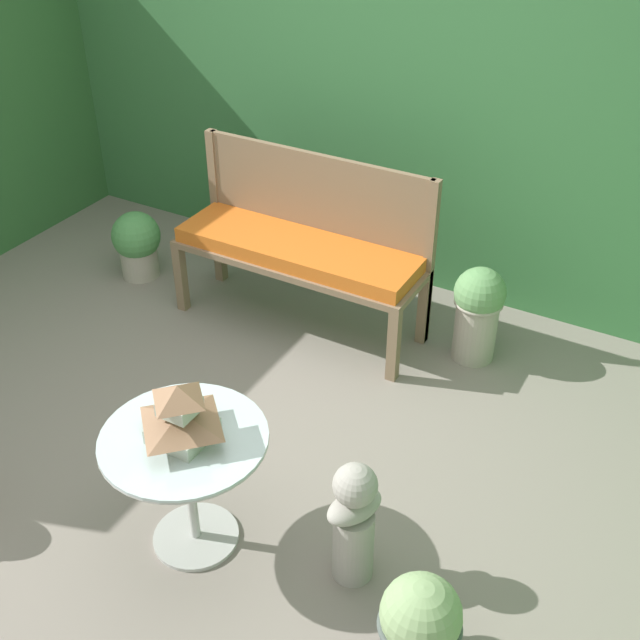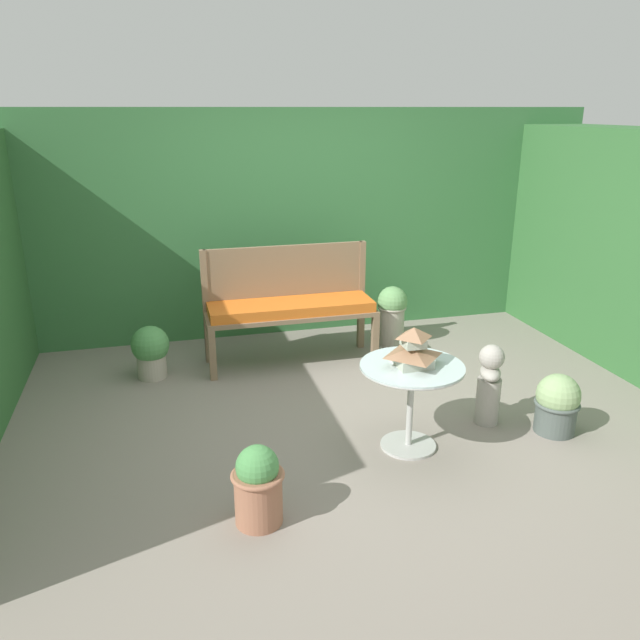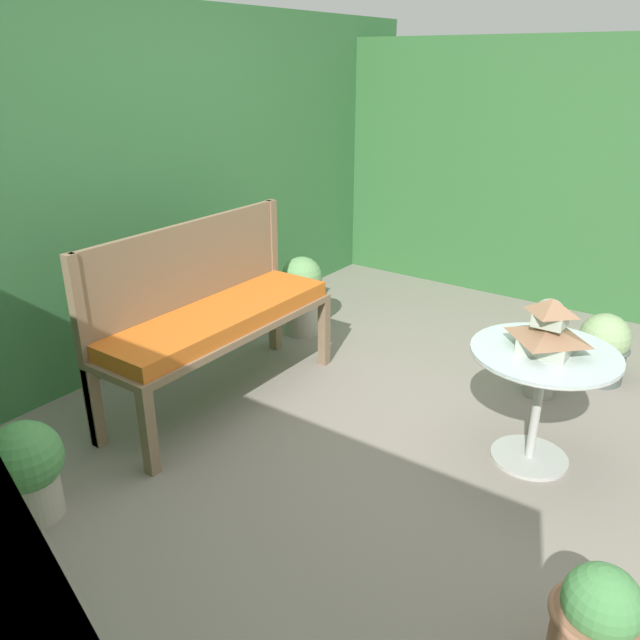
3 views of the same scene
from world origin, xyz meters
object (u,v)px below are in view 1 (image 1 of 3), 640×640
at_px(potted_plant_table_near, 137,243).
at_px(pagoda_birdhouse, 181,416).
at_px(potted_plant_path_edge, 478,310).
at_px(patio_table, 186,460).
at_px(garden_bench, 298,255).
at_px(potted_plant_bench_right, 420,626).
at_px(garden_bust, 354,520).

bearing_deg(potted_plant_table_near, pagoda_birdhouse, -44.38).
bearing_deg(potted_plant_table_near, potted_plant_path_edge, 5.80).
xyz_separation_m(potted_plant_table_near, potted_plant_path_edge, (2.31, 0.23, 0.08)).
bearing_deg(potted_plant_table_near, patio_table, -44.38).
height_order(patio_table, potted_plant_table_near, patio_table).
relative_size(garden_bench, potted_plant_bench_right, 3.45).
bearing_deg(patio_table, garden_bust, 14.40).
distance_m(garden_bench, patio_table, 1.75).
bearing_deg(potted_plant_path_edge, garden_bench, -168.54).
bearing_deg(patio_table, pagoda_birdhouse, 116.57).
bearing_deg(garden_bench, potted_plant_table_near, -179.09).
height_order(potted_plant_table_near, potted_plant_bench_right, potted_plant_table_near).
bearing_deg(patio_table, potted_plant_path_edge, 72.53).
bearing_deg(potted_plant_table_near, potted_plant_bench_right, -31.76).
height_order(potted_plant_table_near, potted_plant_path_edge, potted_plant_path_edge).
bearing_deg(potted_plant_bench_right, pagoda_birdhouse, 176.28).
relative_size(potted_plant_table_near, potted_plant_path_edge, 0.79).
relative_size(garden_bust, potted_plant_table_near, 1.33).
distance_m(garden_bench, potted_plant_path_edge, 1.09).
xyz_separation_m(garden_bench, potted_plant_table_near, (-1.25, -0.02, -0.25)).
relative_size(patio_table, potted_plant_bench_right, 1.58).
bearing_deg(garden_bust, potted_plant_path_edge, 27.26).
bearing_deg(garden_bust, potted_plant_bench_right, -97.61).
xyz_separation_m(patio_table, potted_plant_path_edge, (0.60, 1.90, -0.16)).
distance_m(garden_bench, garden_bust, 1.91).
bearing_deg(potted_plant_path_edge, pagoda_birdhouse, -107.47).
distance_m(patio_table, potted_plant_table_near, 2.40).
xyz_separation_m(patio_table, potted_plant_table_near, (-1.71, 1.67, -0.24)).
xyz_separation_m(garden_bench, garden_bust, (1.16, -1.51, -0.17)).
relative_size(garden_bench, pagoda_birdhouse, 5.03).
bearing_deg(garden_bench, pagoda_birdhouse, -74.77).
relative_size(pagoda_birdhouse, garden_bust, 0.49).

